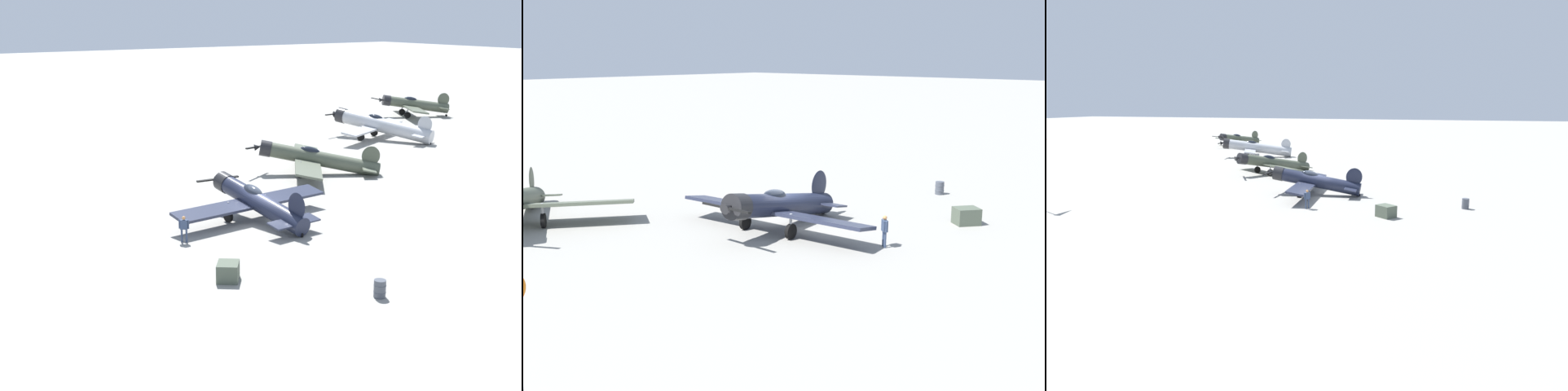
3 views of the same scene
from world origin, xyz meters
The scene contains 5 objects.
ground_plane centered at (0.00, 0.00, 0.00)m, with size 400.00×400.00×0.00m, color gray.
airplane_foreground centered at (0.04, -0.48, 1.34)m, with size 11.45×9.00×2.76m.
ground_crew_mechanic centered at (5.87, 0.74, 0.95)m, with size 0.49×0.44×1.58m.
equipment_crate centered at (6.89, 7.32, 0.46)m, with size 1.63×1.67×0.92m.
fuel_drum centered at (2.09, 13.14, 0.43)m, with size 0.61×0.61×0.86m.
Camera 2 is at (21.91, -24.23, 9.18)m, focal length 43.45 mm.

